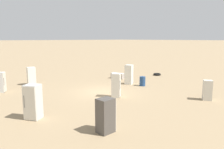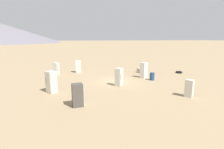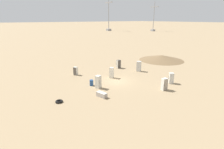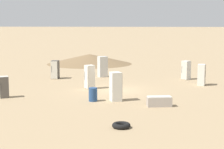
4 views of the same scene
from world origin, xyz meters
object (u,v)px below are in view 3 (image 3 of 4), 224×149
(discarded_fridge_1, at_px, (171,78))
(scrap_tire, at_px, (59,101))
(discarded_fridge_3, at_px, (139,66))
(discarded_fridge_7, at_px, (98,82))
(power_pylon_0, at_px, (153,22))
(rusty_barrel, at_px, (91,83))
(discarded_fridge_2, at_px, (112,73))
(discarded_fridge_0, at_px, (118,64))
(discarded_fridge_5, at_px, (164,84))
(power_pylon_1, at_px, (109,20))
(discarded_fridge_4, at_px, (76,71))
(discarded_fridge_6, at_px, (102,95))

(discarded_fridge_1, relative_size, scrap_tire, 1.87)
(discarded_fridge_3, bearing_deg, discarded_fridge_7, -108.53)
(power_pylon_0, distance_m, rusty_barrel, 124.39)
(discarded_fridge_2, xyz_separation_m, discarded_fridge_7, (-2.62, 4.23, 0.03))
(discarded_fridge_0, xyz_separation_m, discarded_fridge_3, (-4.04, -1.77, 0.14))
(discarded_fridge_5, bearing_deg, rusty_barrel, -35.70)
(discarded_fridge_2, xyz_separation_m, discarded_fridge_3, (0.14, -6.45, 0.05))
(power_pylon_1, height_order, rusty_barrel, power_pylon_1)
(discarded_fridge_0, bearing_deg, discarded_fridge_5, 170.36)
(power_pylon_1, bearing_deg, rusty_barrel, 144.16)
(power_pylon_1, xyz_separation_m, scrap_tire, (-102.43, 78.01, -8.10))
(discarded_fridge_4, xyz_separation_m, discarded_fridge_5, (-13.61, -7.17, 0.13))
(discarded_fridge_3, relative_size, discarded_fridge_5, 1.12)
(discarded_fridge_2, bearing_deg, discarded_fridge_7, 174.12)
(discarded_fridge_0, distance_m, discarded_fridge_3, 4.41)
(discarded_fridge_4, distance_m, scrap_tire, 10.72)
(scrap_tire, bearing_deg, discarded_fridge_4, -35.06)
(discarded_fridge_5, distance_m, discarded_fridge_7, 9.31)
(power_pylon_0, bearing_deg, discarded_fridge_2, 128.49)
(discarded_fridge_2, xyz_separation_m, discarded_fridge_4, (5.00, 4.27, -0.18))
(discarded_fridge_2, xyz_separation_m, rusty_barrel, (-1.19, 4.54, -0.47))
(power_pylon_1, height_order, discarded_fridge_2, power_pylon_1)
(discarded_fridge_1, height_order, discarded_fridge_4, discarded_fridge_1)
(discarded_fridge_5, xyz_separation_m, discarded_fridge_7, (5.99, 7.12, 0.08))
(discarded_fridge_6, height_order, rusty_barrel, rusty_barrel)
(power_pylon_1, height_order, discarded_fridge_4, power_pylon_1)
(discarded_fridge_1, bearing_deg, discarded_fridge_3, 32.33)
(power_pylon_0, relative_size, discarded_fridge_2, 12.19)
(power_pylon_1, bearing_deg, discarded_fridge_2, 145.59)
(power_pylon_0, distance_m, discarded_fridge_1, 120.50)
(discarded_fridge_2, height_order, discarded_fridge_7, discarded_fridge_7)
(discarded_fridge_3, bearing_deg, discarded_fridge_0, 170.67)
(power_pylon_1, bearing_deg, scrap_tire, 142.71)
(discarded_fridge_4, height_order, scrap_tire, discarded_fridge_4)
(discarded_fridge_0, xyz_separation_m, scrap_tire, (-7.94, 15.10, -0.70))
(rusty_barrel, bearing_deg, scrap_tire, 113.66)
(power_pylon_1, xyz_separation_m, discarded_fridge_2, (-98.67, 67.59, -7.31))
(discarded_fridge_2, relative_size, discarded_fridge_5, 1.06)
(discarded_fridge_3, relative_size, discarded_fridge_7, 1.02)
(discarded_fridge_2, distance_m, discarded_fridge_4, 6.58)
(scrap_tire, bearing_deg, rusty_barrel, -66.34)
(discarded_fridge_1, relative_size, discarded_fridge_4, 1.15)
(power_pylon_0, relative_size, discarded_fridge_5, 12.95)
(discarded_fridge_7, height_order, scrap_tire, discarded_fridge_7)
(power_pylon_1, xyz_separation_m, discarded_fridge_7, (-101.29, 71.82, -7.28))
(discarded_fridge_4, bearing_deg, discarded_fridge_7, 148.21)
(discarded_fridge_2, relative_size, discarded_fridge_3, 0.95)
(rusty_barrel, bearing_deg, discarded_fridge_4, -2.51)
(power_pylon_1, relative_size, discarded_fridge_3, 13.78)
(discarded_fridge_1, xyz_separation_m, discarded_fridge_2, (7.51, 5.90, 0.07))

